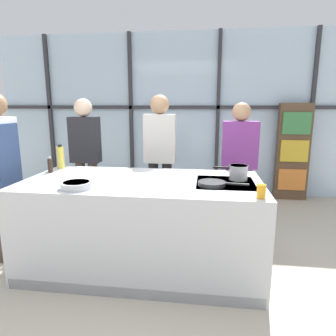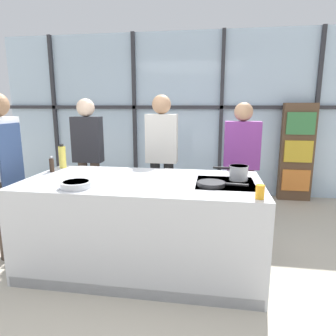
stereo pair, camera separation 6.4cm
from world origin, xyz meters
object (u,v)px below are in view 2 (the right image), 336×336
(mixing_bowl, at_px, (76,184))
(chef, at_px, (4,165))
(spectator_center_right, at_px, (241,160))
(frying_pan, at_px, (212,184))
(white_plate, at_px, (85,179))
(spectator_far_left, at_px, (88,152))
(spectator_center_left, at_px, (162,152))
(pepper_grinder, at_px, (52,165))
(oil_bottle, at_px, (62,157))
(saucepan, at_px, (238,172))
(juice_glass_near, at_px, (260,192))

(mixing_bowl, bearing_deg, chef, 158.78)
(spectator_center_right, height_order, frying_pan, spectator_center_right)
(spectator_center_right, bearing_deg, white_plate, 36.59)
(spectator_far_left, bearing_deg, frying_pan, 144.16)
(white_plate, bearing_deg, frying_pan, -2.60)
(spectator_center_left, relative_size, frying_pan, 3.91)
(mixing_bowl, xyz_separation_m, pepper_grinder, (-0.53, 0.55, 0.05))
(frying_pan, height_order, mixing_bowl, mixing_bowl)
(spectator_center_right, bearing_deg, oil_bottle, 18.25)
(spectator_center_left, distance_m, mixing_bowl, 1.51)
(chef, height_order, frying_pan, chef)
(spectator_far_left, bearing_deg, chef, 67.54)
(spectator_center_left, relative_size, oil_bottle, 6.40)
(oil_bottle, bearing_deg, pepper_grinder, -92.66)
(spectator_center_right, bearing_deg, pepper_grinder, 23.48)
(spectator_center_left, height_order, frying_pan, spectator_center_left)
(saucepan, bearing_deg, white_plate, -172.19)
(chef, relative_size, white_plate, 7.24)
(oil_bottle, bearing_deg, mixing_bowl, -55.68)
(spectator_center_left, distance_m, juice_glass_near, 1.82)
(white_plate, relative_size, juice_glass_near, 2.19)
(chef, xyz_separation_m, juice_glass_near, (2.45, -0.45, -0.04))
(saucepan, bearing_deg, juice_glass_near, -78.20)
(spectator_center_right, height_order, oil_bottle, spectator_center_right)
(mixing_bowl, height_order, juice_glass_near, juice_glass_near)
(spectator_center_right, xyz_separation_m, mixing_bowl, (-1.49, -1.43, 0.00))
(saucepan, xyz_separation_m, mixing_bowl, (-1.38, -0.48, -0.04))
(mixing_bowl, bearing_deg, spectator_center_left, 71.04)
(spectator_center_left, bearing_deg, frying_pan, 118.73)
(pepper_grinder, xyz_separation_m, juice_glass_near, (2.03, -0.63, -0.02))
(frying_pan, relative_size, pepper_grinder, 2.57)
(spectator_center_left, bearing_deg, chef, 36.39)
(pepper_grinder, bearing_deg, spectator_center_right, 23.48)
(pepper_grinder, relative_size, juice_glass_near, 1.58)
(saucepan, bearing_deg, spectator_far_left, 153.50)
(chef, relative_size, juice_glass_near, 15.84)
(spectator_far_left, height_order, saucepan, spectator_far_left)
(frying_pan, distance_m, juice_glass_near, 0.48)
(saucepan, relative_size, juice_glass_near, 3.05)
(white_plate, distance_m, juice_glass_near, 1.59)
(spectator_far_left, distance_m, juice_glass_near, 2.51)
(chef, bearing_deg, mixing_bowl, 68.78)
(chef, height_order, spectator_center_right, chef)
(spectator_center_right, distance_m, saucepan, 0.95)
(spectator_center_right, distance_m, white_plate, 1.91)
(saucepan, distance_m, mixing_bowl, 1.47)
(oil_bottle, relative_size, pepper_grinder, 1.57)
(spectator_center_right, height_order, pepper_grinder, spectator_center_right)
(chef, xyz_separation_m, mixing_bowl, (0.95, -0.37, -0.07))
(mixing_bowl, relative_size, juice_glass_near, 2.49)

